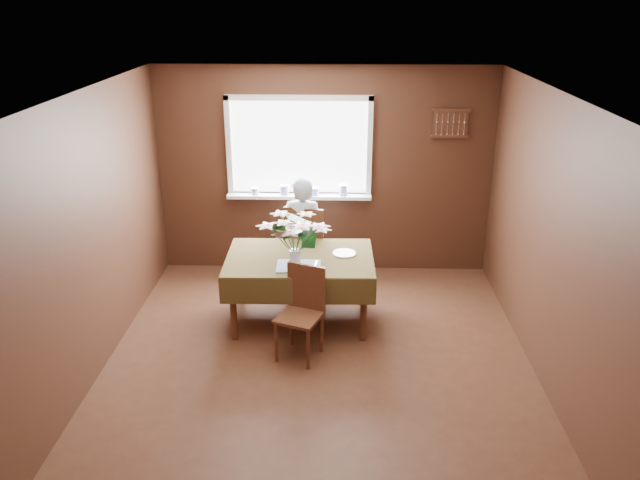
{
  "coord_description": "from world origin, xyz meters",
  "views": [
    {
      "loc": [
        0.17,
        -4.98,
        3.26
      ],
      "look_at": [
        0.0,
        0.55,
        1.05
      ],
      "focal_mm": 35.0,
      "sensor_mm": 36.0,
      "label": 1
    }
  ],
  "objects_px": {
    "chair_far": "(307,245)",
    "dining_table": "(300,265)",
    "chair_near": "(302,307)",
    "flower_bouquet": "(294,233)",
    "seated_woman": "(302,236)"
  },
  "relations": [
    {
      "from": "chair_far",
      "to": "chair_near",
      "type": "relative_size",
      "value": 1.18
    },
    {
      "from": "dining_table",
      "to": "flower_bouquet",
      "type": "xyz_separation_m",
      "value": [
        -0.04,
        -0.17,
        0.41
      ]
    },
    {
      "from": "seated_woman",
      "to": "flower_bouquet",
      "type": "xyz_separation_m",
      "value": [
        -0.03,
        -0.86,
        0.37
      ]
    },
    {
      "from": "chair_near",
      "to": "chair_far",
      "type": "bearing_deg",
      "value": 112.2
    },
    {
      "from": "dining_table",
      "to": "chair_far",
      "type": "height_order",
      "value": "chair_far"
    },
    {
      "from": "chair_near",
      "to": "flower_bouquet",
      "type": "distance_m",
      "value": 0.75
    },
    {
      "from": "dining_table",
      "to": "chair_near",
      "type": "distance_m",
      "value": 0.66
    },
    {
      "from": "chair_far",
      "to": "dining_table",
      "type": "bearing_deg",
      "value": 99.84
    },
    {
      "from": "chair_near",
      "to": "flower_bouquet",
      "type": "height_order",
      "value": "flower_bouquet"
    },
    {
      "from": "dining_table",
      "to": "chair_near",
      "type": "bearing_deg",
      "value": -85.52
    },
    {
      "from": "chair_near",
      "to": "flower_bouquet",
      "type": "xyz_separation_m",
      "value": [
        -0.1,
        0.48,
        0.57
      ]
    },
    {
      "from": "dining_table",
      "to": "seated_woman",
      "type": "relative_size",
      "value": 1.1
    },
    {
      "from": "chair_far",
      "to": "seated_woman",
      "type": "xyz_separation_m",
      "value": [
        -0.04,
        -0.03,
        0.13
      ]
    },
    {
      "from": "dining_table",
      "to": "chair_far",
      "type": "distance_m",
      "value": 0.73
    },
    {
      "from": "flower_bouquet",
      "to": "chair_near",
      "type": "bearing_deg",
      "value": -78.24
    }
  ]
}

